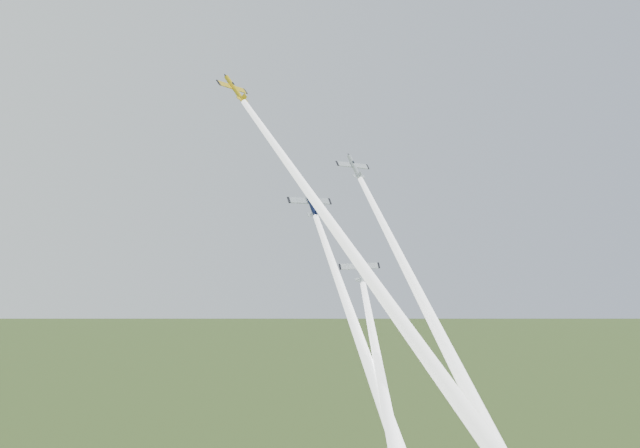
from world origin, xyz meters
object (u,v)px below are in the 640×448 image
at_px(plane_silver_right, 354,166).
at_px(plane_yellow, 234,88).
at_px(plane_navy, 311,202).
at_px(plane_silver_low, 360,268).

bearing_deg(plane_silver_right, plane_yellow, 178.07).
bearing_deg(plane_navy, plane_silver_right, 23.25).
distance_m(plane_silver_right, plane_silver_low, 25.51).
bearing_deg(plane_navy, plane_yellow, 169.14).
bearing_deg(plane_yellow, plane_navy, -42.68).
height_order(plane_yellow, plane_navy, plane_yellow).
distance_m(plane_navy, plane_silver_low, 16.46).
bearing_deg(plane_silver_right, plane_navy, -163.73).
xyz_separation_m(plane_navy, plane_silver_low, (2.23, -11.79, -11.26)).
height_order(plane_navy, plane_silver_low, plane_navy).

